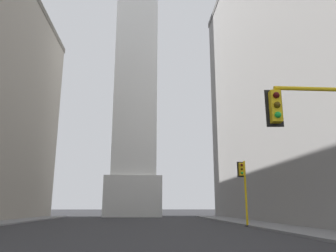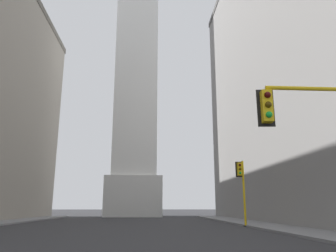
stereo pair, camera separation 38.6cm
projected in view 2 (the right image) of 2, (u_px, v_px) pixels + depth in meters
The scene contains 3 objects.
sidewalk_right at pixel (316, 232), 20.62m from camera, with size 5.00×67.70×0.15m, color slate.
obelisk at pixel (138, 42), 62.54m from camera, with size 9.28×9.28×67.69m.
traffic_light_mid_right at pixel (242, 183), 27.85m from camera, with size 0.79×0.51×5.45m.
Camera 2 is at (2.19, -0.68, 1.61)m, focal length 35.00 mm.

